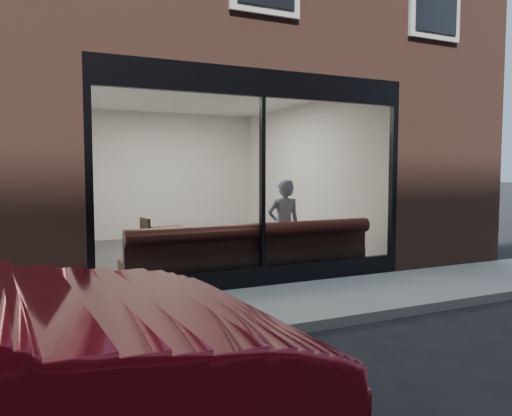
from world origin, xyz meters
name	(u,v)px	position (x,y,z in m)	size (l,w,h in m)	color
ground	(342,324)	(0.00, 0.00, 0.00)	(120.00, 120.00, 0.00)	black
sidewalk_near	(297,302)	(0.00, 1.00, 0.01)	(40.00, 2.00, 0.01)	gray
kerb_near	(344,320)	(0.00, -0.05, 0.06)	(40.00, 0.10, 0.12)	gray
host_building_pier_right	(289,175)	(3.75, 8.00, 1.60)	(2.50, 12.00, 3.20)	brown
host_building_backfill	(136,174)	(0.00, 11.00, 1.60)	(5.00, 6.00, 3.20)	brown
cafe_floor	(199,255)	(0.00, 5.00, 0.02)	(6.00, 6.00, 0.00)	#2D2D30
cafe_ceiling	(197,97)	(0.00, 5.00, 3.19)	(6.00, 6.00, 0.00)	white
cafe_wall_back	(160,175)	(0.00, 7.99, 1.60)	(5.00, 5.00, 0.00)	silver
cafe_wall_left	(66,178)	(-2.49, 5.00, 1.60)	(6.00, 6.00, 0.00)	silver
cafe_wall_right	(305,176)	(2.49, 5.00, 1.60)	(6.00, 6.00, 0.00)	silver
storefront_kick	(262,276)	(0.00, 2.05, 0.15)	(5.00, 0.10, 0.30)	black
storefront_header	(262,83)	(0.00, 2.05, 3.00)	(5.00, 0.10, 0.40)	black
storefront_mullion	(262,183)	(0.00, 2.05, 1.55)	(0.06, 0.10, 2.50)	black
storefront_glass	(263,183)	(0.00, 2.02, 1.55)	(4.80, 4.80, 0.00)	white
banquette	(251,267)	(0.00, 2.45, 0.23)	(4.00, 0.55, 0.45)	#3B1615
person	(284,227)	(0.74, 2.74, 0.79)	(0.58, 0.38, 1.58)	#95ABCA
cafe_table_left	(171,228)	(-0.92, 3.75, 0.74)	(0.54, 0.54, 0.04)	black
cafe_table_right	(282,226)	(0.94, 3.19, 0.74)	(0.63, 0.63, 0.04)	black
cafe_chair_left	(135,262)	(-1.59, 3.55, 0.24)	(0.38, 0.38, 0.04)	black
wall_poster	(73,177)	(-2.45, 4.22, 1.62)	(0.02, 0.63, 0.84)	white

